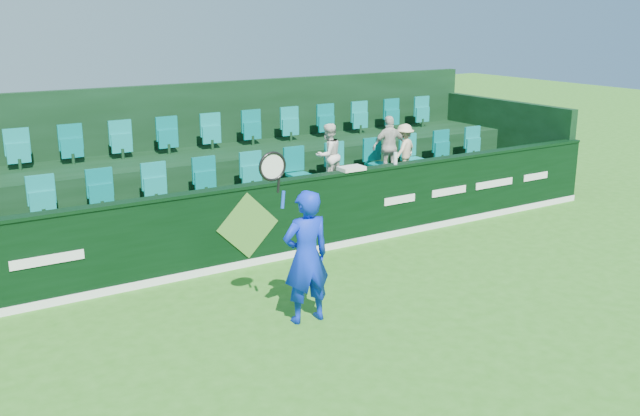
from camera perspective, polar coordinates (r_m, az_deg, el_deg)
ground at (r=8.73m, az=6.01°, el=-12.16°), size 60.00×60.00×0.00m
sponsor_hoarding at (r=11.65m, az=-6.02°, el=-1.40°), size 16.00×0.25×1.35m
stand_tier_front at (r=12.68m, az=-8.19°, el=-1.36°), size 16.00×2.00×0.80m
stand_tier_back at (r=14.32m, az=-11.33°, el=1.48°), size 16.00×1.80×1.30m
stand_rear at (r=14.61m, az=-12.07°, el=3.99°), size 16.00×4.10×2.60m
seat_row_front at (r=12.86m, az=-9.03°, el=2.07°), size 13.50×0.50×0.60m
seat_row_back at (r=14.41m, az=-11.96°, el=5.39°), size 13.50×0.50×0.60m
tennis_player at (r=9.41m, az=-1.14°, el=-3.85°), size 1.08×0.47×2.41m
spectator_left at (r=13.53m, az=0.67°, el=4.24°), size 0.67×0.56×1.21m
spectator_middle at (r=14.34m, az=5.58°, el=4.89°), size 0.78×0.44×1.25m
spectator_right at (r=14.59m, az=6.75°, el=4.65°), size 0.78×0.63×1.05m
towel at (r=12.49m, az=2.53°, el=3.18°), size 0.45×0.29×0.07m
drinks_bottle at (r=13.03m, az=6.06°, el=3.98°), size 0.07×0.07×0.22m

